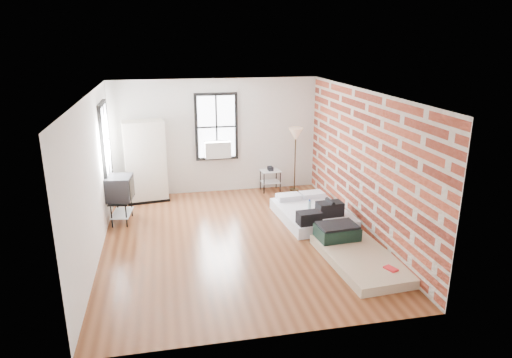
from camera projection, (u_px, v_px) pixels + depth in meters
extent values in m
plane|color=#592E17|center=(237.00, 240.00, 8.77)|extent=(6.00, 6.00, 0.00)
cube|color=silver|center=(217.00, 137.00, 11.16)|extent=(5.00, 0.01, 2.80)
cube|color=silver|center=(275.00, 238.00, 5.55)|extent=(5.00, 0.01, 2.80)
cube|color=silver|center=(93.00, 179.00, 7.88)|extent=(0.01, 6.00, 2.80)
cube|color=#983B23|center=(363.00, 163.00, 8.83)|extent=(0.02, 6.00, 2.80)
cube|color=white|center=(235.00, 93.00, 7.93)|extent=(5.00, 6.00, 0.01)
cube|color=white|center=(216.00, 127.00, 11.04)|extent=(0.90, 0.02, 1.50)
cube|color=black|center=(196.00, 127.00, 10.96)|extent=(0.07, 0.08, 1.64)
cube|color=black|center=(236.00, 126.00, 11.15)|extent=(0.07, 0.08, 1.64)
cube|color=black|center=(216.00, 94.00, 10.82)|extent=(0.90, 0.08, 0.07)
cube|color=black|center=(217.00, 158.00, 11.29)|extent=(0.90, 0.08, 0.07)
cube|color=black|center=(217.00, 127.00, 11.03)|extent=(0.04, 0.02, 1.50)
cube|color=black|center=(217.00, 127.00, 11.03)|extent=(0.90, 0.02, 0.04)
cube|color=silver|center=(218.00, 149.00, 11.08)|extent=(0.62, 0.30, 0.40)
cube|color=white|center=(106.00, 142.00, 9.50)|extent=(0.02, 0.90, 1.50)
cube|color=black|center=(102.00, 147.00, 9.04)|extent=(0.08, 0.07, 1.64)
cube|color=black|center=(107.00, 137.00, 9.94)|extent=(0.08, 0.07, 1.64)
cube|color=black|center=(101.00, 104.00, 9.26)|extent=(0.08, 0.90, 0.07)
cube|color=black|center=(109.00, 178.00, 9.73)|extent=(0.08, 0.90, 0.07)
cube|color=black|center=(106.00, 142.00, 9.50)|extent=(0.02, 0.04, 1.50)
cube|color=black|center=(106.00, 142.00, 9.50)|extent=(0.02, 0.90, 0.04)
cube|color=white|center=(312.00, 214.00, 9.73)|extent=(1.47, 1.91, 0.24)
cube|color=white|center=(288.00, 197.00, 10.26)|extent=(0.55, 0.37, 0.11)
cube|color=white|center=(312.00, 195.00, 10.41)|extent=(0.55, 0.37, 0.11)
cube|color=black|center=(330.00, 209.00, 9.31)|extent=(0.55, 0.35, 0.29)
cylinder|color=black|center=(330.00, 201.00, 9.26)|extent=(0.10, 0.34, 0.08)
cube|color=black|center=(309.00, 218.00, 8.90)|extent=(0.48, 0.32, 0.25)
cylinder|color=silver|center=(309.00, 206.00, 9.59)|extent=(0.07, 0.07, 0.21)
cylinder|color=#1A41B8|center=(310.00, 200.00, 9.56)|extent=(0.03, 0.03, 0.03)
cube|color=beige|center=(361.00, 259.00, 7.85)|extent=(1.21, 2.10, 0.16)
cube|color=black|center=(337.00, 232.00, 8.45)|extent=(0.78, 0.59, 0.23)
cube|color=black|center=(338.00, 225.00, 8.41)|extent=(0.74, 0.54, 0.04)
cube|color=red|center=(391.00, 269.00, 7.34)|extent=(0.21, 0.25, 0.03)
cube|color=black|center=(148.00, 199.00, 10.91)|extent=(1.03, 0.67, 0.06)
cube|color=beige|center=(145.00, 160.00, 10.63)|extent=(0.98, 0.62, 1.85)
cylinder|color=black|center=(264.00, 184.00, 11.28)|extent=(0.02, 0.02, 0.53)
cylinder|color=black|center=(280.00, 182.00, 11.39)|extent=(0.02, 0.02, 0.53)
cylinder|color=black|center=(260.00, 180.00, 11.58)|extent=(0.02, 0.02, 0.53)
cylinder|color=black|center=(276.00, 178.00, 11.69)|extent=(0.02, 0.02, 0.53)
cube|color=silver|center=(270.00, 171.00, 11.40)|extent=(0.51, 0.42, 0.02)
cube|color=silver|center=(270.00, 182.00, 11.49)|extent=(0.49, 0.40, 0.02)
cube|color=black|center=(270.00, 169.00, 11.39)|extent=(0.13, 0.18, 0.10)
cylinder|color=#2F230F|center=(294.00, 190.00, 11.61)|extent=(0.23, 0.23, 0.03)
cylinder|color=#2F230F|center=(295.00, 163.00, 11.40)|extent=(0.03, 0.03, 1.39)
cone|color=#DAB28C|center=(296.00, 134.00, 11.18)|extent=(0.34, 0.34, 0.31)
cylinder|color=black|center=(112.00, 216.00, 9.28)|extent=(0.03, 0.03, 0.49)
cylinder|color=black|center=(126.00, 216.00, 9.30)|extent=(0.03, 0.03, 0.49)
cylinder|color=black|center=(118.00, 206.00, 9.84)|extent=(0.03, 0.03, 0.49)
cylinder|color=black|center=(132.00, 206.00, 9.87)|extent=(0.03, 0.03, 0.49)
cube|color=black|center=(121.00, 200.00, 9.50)|extent=(0.48, 0.75, 0.03)
cube|color=silver|center=(122.00, 213.00, 9.59)|extent=(0.46, 0.73, 0.02)
cube|color=black|center=(120.00, 188.00, 9.42)|extent=(0.56, 0.63, 0.49)
cube|color=black|center=(132.00, 188.00, 9.44)|extent=(0.08, 0.47, 0.39)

